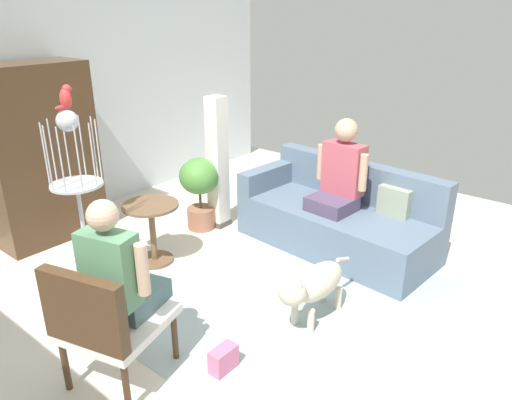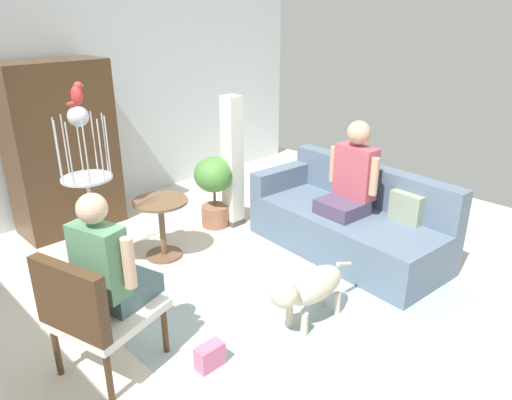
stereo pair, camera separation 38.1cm
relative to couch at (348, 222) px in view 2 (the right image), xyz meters
name	(u,v)px [view 2 (the right image)]	position (x,y,z in m)	size (l,w,h in m)	color
ground_plane	(264,309)	(-1.37, -0.16, -0.30)	(7.48, 7.48, 0.00)	beige
back_wall	(74,96)	(-1.37, 2.94, 1.08)	(6.83, 0.12, 2.77)	silver
area_rug	(288,304)	(-1.18, -0.25, -0.30)	(2.54, 2.40, 0.01)	#9EB2B7
couch	(348,222)	(0.00, 0.00, 0.00)	(1.04, 2.06, 0.86)	slate
armchair	(92,309)	(-2.70, 0.10, 0.22)	(0.77, 0.73, 0.92)	#4C331E
person_on_couch	(352,177)	(-0.04, -0.03, 0.50)	(0.50, 0.57, 0.90)	#4C405C
person_on_armchair	(107,264)	(-2.54, 0.14, 0.46)	(0.56, 0.52, 0.84)	slate
round_end_table	(162,222)	(-1.44, 1.19, 0.07)	(0.53, 0.53, 0.61)	brown
dog	(309,288)	(-1.26, -0.53, 0.03)	(0.92, 0.26, 0.54)	beige
bird_cage_stand	(88,187)	(-2.07, 1.32, 0.57)	(0.43, 0.43, 1.58)	silver
parrot	(77,94)	(-2.06, 1.32, 1.37)	(0.17, 0.10, 0.19)	red
potted_plant	(214,184)	(-0.60, 1.40, 0.20)	(0.44, 0.44, 0.82)	#996047
column_lamp	(232,163)	(-0.41, 1.29, 0.43)	(0.20, 0.20, 1.47)	#4C4742
armoire_cabinet	(62,148)	(-1.77, 2.53, 0.62)	(1.07, 0.56, 1.84)	#4C331E
handbag	(210,356)	(-2.13, -0.37, -0.22)	(0.20, 0.11, 0.18)	#D8668C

